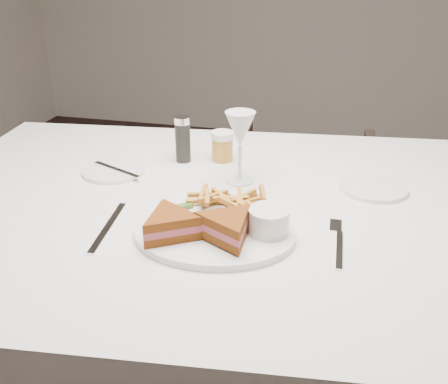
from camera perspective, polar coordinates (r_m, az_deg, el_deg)
table at (r=1.33m, az=0.53°, el=-15.74°), size 1.58×1.14×0.75m
chair_far at (r=2.17m, az=8.71°, el=-0.57°), size 0.61×0.57×0.61m
table_setting at (r=1.06m, az=-0.22°, el=-0.71°), size 0.80×0.58×0.18m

